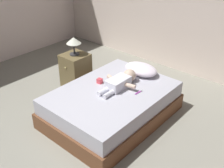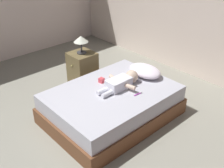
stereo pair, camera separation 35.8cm
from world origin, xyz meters
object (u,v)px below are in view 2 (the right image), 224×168
at_px(toothbrush, 138,94).
at_px(bed, 112,104).
at_px(toy_block, 101,80).
at_px(nightstand, 83,69).
at_px(pillow, 145,71).
at_px(lamp, 81,40).
at_px(baby, 122,82).

bearing_deg(toothbrush, bed, -148.14).
xyz_separation_m(toothbrush, toy_block, (-0.57, -0.15, 0.02)).
xyz_separation_m(bed, nightstand, (-1.05, 0.29, 0.07)).
distance_m(toothbrush, nightstand, 1.36).
distance_m(bed, nightstand, 1.09).
xyz_separation_m(nightstand, toy_block, (0.78, -0.24, 0.19)).
height_order(pillow, lamp, lamp).
bearing_deg(bed, pillow, 89.63).
bearing_deg(bed, toothbrush, 31.86).
height_order(toothbrush, lamp, lamp).
relative_size(toothbrush, lamp, 0.43).
bearing_deg(nightstand, toothbrush, -4.12).
relative_size(nightstand, lamp, 1.95).
distance_m(pillow, lamp, 1.15).
bearing_deg(pillow, toy_block, -114.02).
xyz_separation_m(bed, toothbrush, (0.30, 0.19, 0.23)).
bearing_deg(nightstand, toy_block, -17.37).
xyz_separation_m(baby, toy_block, (-0.28, -0.13, -0.04)).
xyz_separation_m(toothbrush, lamp, (-1.35, 0.10, 0.34)).
height_order(bed, baby, baby).
relative_size(baby, toy_block, 9.08).
height_order(bed, nightstand, nightstand).
bearing_deg(baby, lamp, 174.04).
bearing_deg(toy_block, nightstand, 162.63).
relative_size(bed, toy_block, 23.55).
bearing_deg(toy_block, baby, 25.44).
bearing_deg(toy_block, toothbrush, 14.46).
height_order(pillow, nightstand, pillow).
height_order(baby, toy_block, baby).
xyz_separation_m(pillow, baby, (0.01, -0.47, -0.00)).
relative_size(pillow, lamp, 1.78).
height_order(pillow, toothbrush, pillow).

